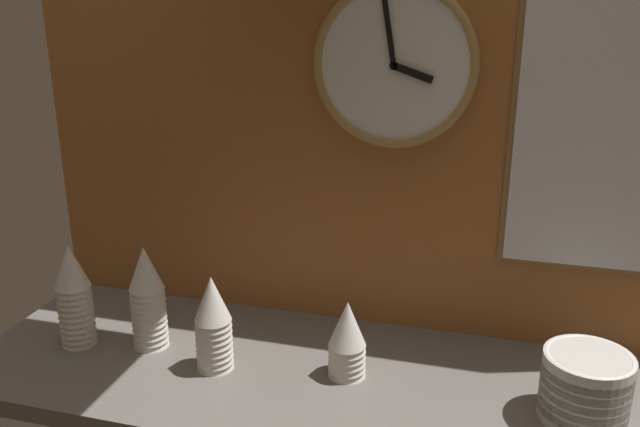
% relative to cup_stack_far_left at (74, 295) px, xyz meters
% --- Properties ---
extents(ground_plane, '(1.60, 0.56, 0.04)m').
position_rel_cup_stack_far_left_xyz_m(ground_plane, '(0.60, 0.04, -0.14)').
color(ground_plane, slate).
extents(wall_tiled_back, '(1.60, 0.03, 1.05)m').
position_rel_cup_stack_far_left_xyz_m(wall_tiled_back, '(0.60, 0.30, 0.40)').
color(wall_tiled_back, '#A3602D').
rests_on(wall_tiled_back, ground_plane).
extents(cup_stack_far_left, '(0.08, 0.08, 0.24)m').
position_rel_cup_stack_far_left_xyz_m(cup_stack_far_left, '(0.00, 0.00, 0.00)').
color(cup_stack_far_left, white).
rests_on(cup_stack_far_left, ground_plane).
extents(cup_stack_left, '(0.08, 0.08, 0.24)m').
position_rel_cup_stack_far_left_xyz_m(cup_stack_left, '(0.17, 0.04, 0.00)').
color(cup_stack_left, white).
rests_on(cup_stack_left, ground_plane).
extents(cup_stack_center_left, '(0.08, 0.08, 0.22)m').
position_rel_cup_stack_far_left_xyz_m(cup_stack_center_left, '(0.35, -0.01, -0.01)').
color(cup_stack_center_left, white).
rests_on(cup_stack_center_left, ground_plane).
extents(cup_stack_center_right, '(0.08, 0.08, 0.17)m').
position_rel_cup_stack_far_left_xyz_m(cup_stack_center_right, '(0.63, 0.03, -0.04)').
color(cup_stack_center_right, white).
rests_on(cup_stack_center_right, ground_plane).
extents(bowl_stack_far_right, '(0.17, 0.17, 0.14)m').
position_rel_cup_stack_far_left_xyz_m(bowl_stack_far_right, '(1.10, 0.01, -0.05)').
color(bowl_stack_far_right, beige).
rests_on(bowl_stack_far_right, ground_plane).
extents(wall_clock, '(0.36, 0.03, 0.36)m').
position_rel_cup_stack_far_left_xyz_m(wall_clock, '(0.67, 0.27, 0.50)').
color(wall_clock, white).
extents(menu_board, '(0.42, 0.01, 0.59)m').
position_rel_cup_stack_far_left_xyz_m(menu_board, '(1.13, 0.28, 0.37)').
color(menu_board, olive).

